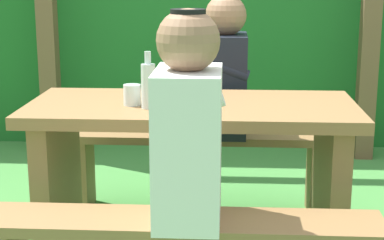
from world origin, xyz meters
name	(u,v)px	position (x,y,z in m)	size (l,w,h in m)	color
pergola_post_left	(46,10)	(-1.09, 1.64, 1.01)	(0.12, 0.12, 2.01)	brown
pergola_post_right	(371,11)	(1.09, 1.64, 1.01)	(0.12, 0.12, 2.01)	brown
picnic_table	(192,154)	(0.00, 0.00, 0.49)	(1.40, 0.64, 0.72)	olive
bench_far	(198,155)	(0.00, 0.59, 0.31)	(1.40, 0.24, 0.43)	olive
person_white_shirt	(188,125)	(0.02, -0.58, 0.76)	(0.25, 0.35, 0.72)	white
person_black_coat	(225,71)	(0.14, 0.58, 0.76)	(0.25, 0.35, 0.72)	black
drinking_glass	(132,95)	(-0.25, -0.06, 0.76)	(0.07, 0.07, 0.09)	silver
bottle_left	(177,81)	(-0.07, 0.05, 0.80)	(0.06, 0.06, 0.21)	silver
bottle_right	(148,85)	(-0.17, -0.11, 0.81)	(0.06, 0.06, 0.23)	silver
cell_phone	(199,95)	(0.02, 0.16, 0.72)	(0.07, 0.14, 0.01)	black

